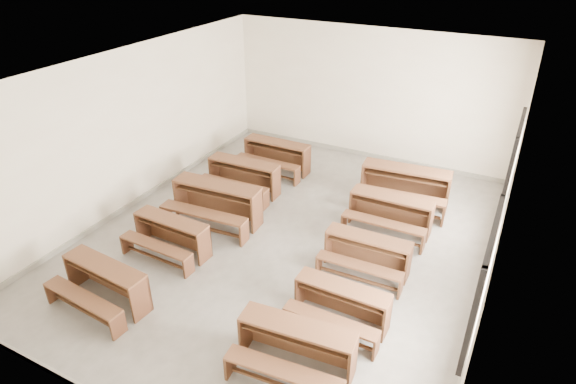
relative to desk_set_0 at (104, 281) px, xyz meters
The scene contains 11 objects.
room 3.80m from the desk_set_0, 57.54° to the left, with size 8.50×8.50×3.20m.
desk_set_0 is the anchor object (origin of this frame).
desk_set_1 1.52m from the desk_set_0, 88.44° to the left, with size 1.48×0.80×0.65m.
desk_set_2 2.76m from the desk_set_0, 86.46° to the left, with size 1.84×1.04×0.80m.
desk_set_3 4.02m from the desk_set_0, 89.97° to the left, with size 1.63×0.88×0.72m.
desk_set_4 5.31m from the desk_set_0, 88.64° to the left, with size 1.60×0.84×0.72m.
desk_set_5 3.20m from the desk_set_0, ahead, with size 1.61×0.94×0.70m.
desk_set_6 3.63m from the desk_set_0, 20.20° to the left, with size 1.41×0.74×0.63m.
desk_set_7 4.23m from the desk_set_0, 38.03° to the left, with size 1.46×0.78×0.65m.
desk_set_8 5.20m from the desk_set_0, 50.53° to the left, with size 1.57×0.83×0.70m.
desk_set_9 6.08m from the desk_set_0, 57.32° to the left, with size 1.88×1.09×0.81m.
Camera 1 is at (3.46, -6.70, 5.18)m, focal length 30.00 mm.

